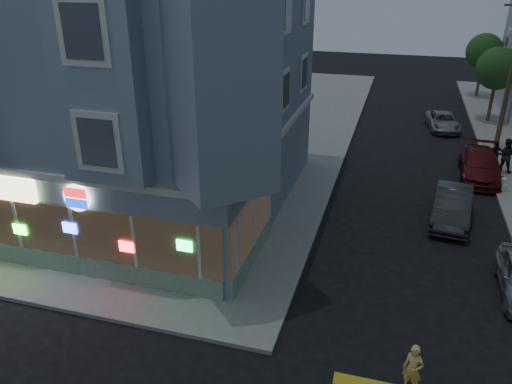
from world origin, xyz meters
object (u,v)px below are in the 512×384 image
at_px(pedestrian_a, 505,155).
at_px(street_tree_near, 498,69).
at_px(parked_car_c, 480,165).
at_px(parked_car_d, 443,121).
at_px(pedestrian_b, 495,154).
at_px(traffic_signal, 186,206).
at_px(parked_car_b, 452,206).
at_px(utility_pole, 511,72).
at_px(running_child, 413,369).
at_px(street_tree_far, 484,52).
at_px(fire_hydrant, 503,184).

bearing_deg(pedestrian_a, street_tree_near, -83.81).
bearing_deg(parked_car_c, street_tree_near, 82.97).
relative_size(street_tree_near, parked_car_d, 1.25).
xyz_separation_m(pedestrian_b, parked_car_c, (-0.90, -1.49, -0.19)).
relative_size(street_tree_near, parked_car_c, 1.06).
height_order(pedestrian_b, traffic_signal, traffic_signal).
bearing_deg(parked_car_b, street_tree_near, 84.73).
bearing_deg(utility_pole, pedestrian_a, -93.69).
bearing_deg(running_child, pedestrian_b, 95.20).
relative_size(utility_pole, street_tree_far, 1.70).
distance_m(street_tree_far, pedestrian_a, 18.87).
height_order(street_tree_near, pedestrian_a, street_tree_near).
xyz_separation_m(utility_pole, running_child, (-5.04, -22.20, -4.06)).
xyz_separation_m(street_tree_far, pedestrian_a, (-0.50, -18.65, -2.82)).
relative_size(street_tree_far, parked_car_d, 1.25).
bearing_deg(pedestrian_a, parked_car_d, -61.21).
distance_m(street_tree_near, parked_car_b, 18.01).
bearing_deg(fire_hydrant, pedestrian_b, 90.00).
distance_m(running_child, parked_car_d, 25.47).
distance_m(running_child, fire_hydrant, 15.35).
bearing_deg(parked_car_d, pedestrian_b, -79.01).
bearing_deg(pedestrian_a, running_child, 83.78).
bearing_deg(running_child, parked_car_b, 100.04).
bearing_deg(parked_car_c, running_child, -99.81).
distance_m(utility_pole, street_tree_near, 6.06).
bearing_deg(pedestrian_b, traffic_signal, 36.64).
relative_size(utility_pole, parked_car_d, 2.12).
relative_size(pedestrian_a, parked_car_d, 0.46).
distance_m(pedestrian_a, pedestrian_b, 0.76).
relative_size(traffic_signal, fire_hydrant, 6.24).
relative_size(street_tree_far, parked_car_b, 1.18).
height_order(traffic_signal, fire_hydrant, traffic_signal).
distance_m(utility_pole, fire_hydrant, 8.63).
xyz_separation_m(running_child, fire_hydrant, (4.34, 14.72, -0.19)).
relative_size(utility_pole, pedestrian_a, 4.66).
relative_size(parked_car_b, parked_car_d, 1.06).
bearing_deg(parked_car_d, parked_car_b, -98.68).
distance_m(street_tree_near, running_child, 28.86).
bearing_deg(utility_pole, fire_hydrant, -95.35).
relative_size(running_child, traffic_signal, 0.31).
distance_m(street_tree_far, parked_car_b, 25.81).
height_order(street_tree_near, parked_car_d, street_tree_near).
bearing_deg(street_tree_far, pedestrian_a, -91.54).
height_order(street_tree_far, parked_car_d, street_tree_far).
distance_m(pedestrian_a, traffic_signal, 19.49).
distance_m(street_tree_near, pedestrian_a, 11.03).
xyz_separation_m(parked_car_b, fire_hydrant, (2.70, 3.88, -0.19)).
bearing_deg(utility_pole, parked_car_d, 134.49).
bearing_deg(parked_car_c, fire_hydrant, -63.49).
bearing_deg(pedestrian_b, utility_pole, -115.89).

